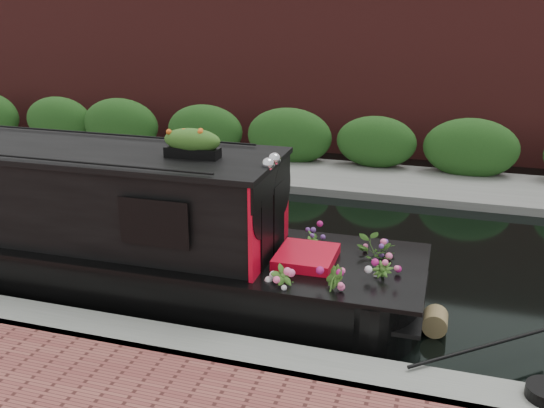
% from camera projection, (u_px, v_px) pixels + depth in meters
% --- Properties ---
extents(ground, '(80.00, 80.00, 0.00)m').
position_uv_depth(ground, '(204.00, 242.00, 10.26)').
color(ground, black).
rests_on(ground, ground).
extents(near_bank_coping, '(40.00, 0.60, 0.50)m').
position_uv_depth(near_bank_coping, '(95.00, 343.00, 7.28)').
color(near_bank_coping, gray).
rests_on(near_bank_coping, ground).
extents(far_bank_path, '(40.00, 2.40, 0.34)m').
position_uv_depth(far_bank_path, '(276.00, 176.00, 14.06)').
color(far_bank_path, slate).
rests_on(far_bank_path, ground).
extents(far_hedge, '(40.00, 1.10, 2.80)m').
position_uv_depth(far_hedge, '(286.00, 166.00, 14.87)').
color(far_hedge, '#1F4818').
rests_on(far_hedge, ground).
extents(far_brick_wall, '(40.00, 1.00, 8.00)m').
position_uv_depth(far_brick_wall, '(307.00, 147.00, 16.77)').
color(far_brick_wall, '#561E1D').
rests_on(far_brick_wall, ground).
extents(narrowboat, '(10.99, 2.05, 2.57)m').
position_uv_depth(narrowboat, '(27.00, 224.00, 8.91)').
color(narrowboat, black).
rests_on(narrowboat, ground).
extents(rope_fender, '(0.30, 0.33, 0.30)m').
position_uv_depth(rope_fender, '(435.00, 321.00, 7.47)').
color(rope_fender, olive).
rests_on(rope_fender, ground).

